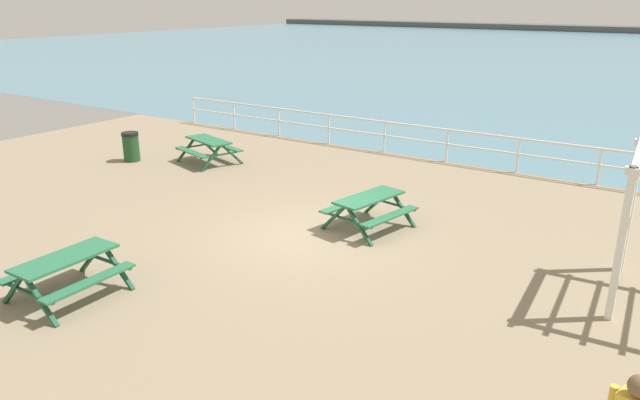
{
  "coord_description": "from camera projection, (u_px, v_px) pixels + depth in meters",
  "views": [
    {
      "loc": [
        7.25,
        -10.31,
        5.09
      ],
      "look_at": [
        0.13,
        0.2,
        0.8
      ],
      "focal_mm": 33.73,
      "sensor_mm": 36.0,
      "label": 1
    }
  ],
  "objects": [
    {
      "name": "picnic_table_near_right",
      "position": [
        66.0,
        266.0,
        10.6
      ],
      "size": [
        1.57,
        1.82,
        0.8
      ],
      "rotation": [
        0.0,
        0.0,
        1.59
      ],
      "color": "#286B47",
      "rests_on": "ground"
    },
    {
      "name": "seaward_railing",
      "position": [
        448.0,
        139.0,
        19.41
      ],
      "size": [
        23.07,
        0.07,
        1.08
      ],
      "color": "white",
      "rests_on": "ground"
    },
    {
      "name": "picnic_table_far_left",
      "position": [
        369.0,
        204.0,
        13.79
      ],
      "size": [
        1.82,
        2.04,
        0.8
      ],
      "rotation": [
        0.0,
        0.0,
        1.39
      ],
      "color": "#286B47",
      "rests_on": "ground"
    },
    {
      "name": "ground_plane",
      "position": [
        310.0,
        239.0,
        13.6
      ],
      "size": [
        30.0,
        24.0,
        0.2
      ],
      "primitive_type": "cube",
      "color": "gray"
    },
    {
      "name": "sea_band",
      "position": [
        640.0,
        56.0,
        54.95
      ],
      "size": [
        142.0,
        90.0,
        0.01
      ],
      "primitive_type": "cube",
      "color": "teal",
      "rests_on": "ground"
    },
    {
      "name": "litter_bin",
      "position": [
        131.0,
        147.0,
        19.58
      ],
      "size": [
        0.55,
        0.55,
        0.95
      ],
      "color": "#1E4723",
      "rests_on": "ground"
    },
    {
      "name": "picnic_table_near_left",
      "position": [
        209.0,
        145.0,
        19.32
      ],
      "size": [
        2.14,
        1.94,
        0.8
      ],
      "rotation": [
        0.0,
        0.0,
        -0.28
      ],
      "color": "#286B47",
      "rests_on": "ground"
    }
  ]
}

